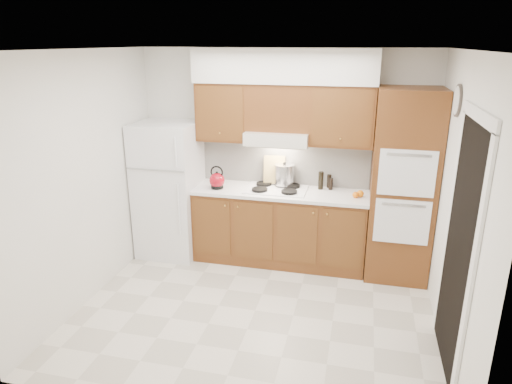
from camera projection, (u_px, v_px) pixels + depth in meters
floor at (255, 310)px, 4.75m from camera, size 3.60×3.60×0.00m
ceiling at (255, 49)px, 3.93m from camera, size 3.60×3.60×0.00m
wall_back at (283, 156)px, 5.72m from camera, size 3.60×0.02×2.60m
wall_left at (87, 180)px, 4.74m from camera, size 0.02×3.00×2.60m
wall_right at (457, 207)px, 3.94m from camera, size 0.02×3.00×2.60m
fridge at (169, 190)px, 5.84m from camera, size 0.75×0.72×1.72m
base_cabinets at (279, 227)px, 5.71m from camera, size 2.11×0.60×0.90m
countertop at (280, 192)px, 5.55m from camera, size 2.13×0.62×0.04m
backsplash at (285, 162)px, 5.73m from camera, size 2.11×0.03×0.56m
oven_cabinet at (402, 186)px, 5.17m from camera, size 0.70×0.65×2.20m
upper_cab_left at (224, 112)px, 5.56m from camera, size 0.63×0.33×0.70m
upper_cab_right at (342, 116)px, 5.24m from camera, size 0.73×0.33×0.70m
range_hood at (278, 137)px, 5.44m from camera, size 0.75×0.45×0.15m
upper_cab_over_hood at (279, 107)px, 5.38m from camera, size 0.75×0.33×0.55m
soffit at (284, 66)px, 5.21m from camera, size 2.13×0.36×0.40m
cooktop at (276, 189)px, 5.57m from camera, size 0.74×0.50×0.01m
doorway at (459, 251)px, 3.70m from camera, size 0.02×0.90×2.10m
wall_clock at (458, 100)px, 4.19m from camera, size 0.02×0.30×0.30m
kettle at (217, 180)px, 5.59m from camera, size 0.22×0.22×0.19m
cutting_board at (274, 170)px, 5.70m from camera, size 0.27×0.12×0.35m
stock_pot at (284, 175)px, 5.65m from camera, size 0.31×0.31×0.25m
condiment_a at (321, 180)px, 5.56m from camera, size 0.06×0.06×0.22m
condiment_b at (329, 181)px, 5.64m from camera, size 0.06×0.06×0.16m
condiment_c at (331, 184)px, 5.56m from camera, size 0.07×0.07×0.15m
orange_near at (360, 194)px, 5.30m from camera, size 0.10×0.10×0.08m
orange_far at (356, 195)px, 5.27m from camera, size 0.08×0.08×0.07m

